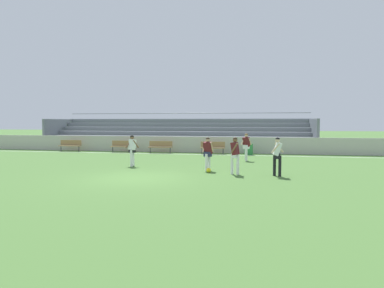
# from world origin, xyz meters

# --- Properties ---
(ground_plane) EXTENTS (160.00, 160.00, 0.00)m
(ground_plane) POSITION_xyz_m (0.00, 0.00, 0.00)
(ground_plane) COLOR #477033
(field_line_sideline) EXTENTS (44.00, 0.12, 0.01)m
(field_line_sideline) POSITION_xyz_m (0.00, 10.88, 0.00)
(field_line_sideline) COLOR white
(field_line_sideline) RESTS_ON ground
(sideline_wall) EXTENTS (48.00, 0.16, 1.22)m
(sideline_wall) POSITION_xyz_m (0.00, 12.45, 0.61)
(sideline_wall) COLOR #BCB7AD
(sideline_wall) RESTS_ON ground
(bleacher_stand) EXTENTS (22.77, 5.03, 3.18)m
(bleacher_stand) POSITION_xyz_m (-2.11, 15.68, 1.38)
(bleacher_stand) COLOR #9EA3AD
(bleacher_stand) RESTS_ON ground
(bench_far_left) EXTENTS (1.80, 0.40, 0.90)m
(bench_far_left) POSITION_xyz_m (-5.43, 11.53, 0.55)
(bench_far_left) COLOR #99754C
(bench_far_left) RESTS_ON ground
(bench_centre_sideline) EXTENTS (1.80, 0.40, 0.90)m
(bench_centre_sideline) POSITION_xyz_m (-2.39, 11.53, 0.55)
(bench_centre_sideline) COLOR #99754C
(bench_centre_sideline) RESTS_ON ground
(bench_near_wall_gap) EXTENTS (1.80, 0.40, 0.90)m
(bench_near_wall_gap) POSITION_xyz_m (-9.85, 11.53, 0.55)
(bench_near_wall_gap) COLOR #99754C
(bench_near_wall_gap) RESTS_ON ground
(bench_far_right) EXTENTS (1.80, 0.40, 0.90)m
(bench_far_right) POSITION_xyz_m (1.57, 11.53, 0.55)
(bench_far_right) COLOR #99754C
(bench_far_right) RESTS_ON ground
(trash_bin) EXTENTS (0.60, 0.60, 0.78)m
(trash_bin) POSITION_xyz_m (4.19, 11.45, 0.39)
(trash_bin) COLOR #2D7F3D
(trash_bin) RESTS_ON ground
(player_dark_trailing_run) EXTENTS (0.42, 0.58, 1.67)m
(player_dark_trailing_run) POSITION_xyz_m (3.94, 1.86, 1.00)
(player_dark_trailing_run) COLOR white
(player_dark_trailing_run) RESTS_ON ground
(player_dark_dropping_back) EXTENTS (0.54, 0.41, 1.61)m
(player_dark_dropping_back) POSITION_xyz_m (2.56, 2.82, 0.95)
(player_dark_dropping_back) COLOR white
(player_dark_dropping_back) RESTS_ON ground
(player_dark_on_ball) EXTENTS (0.68, 0.47, 1.65)m
(player_dark_on_ball) POSITION_xyz_m (4.18, 7.48, 0.98)
(player_dark_on_ball) COLOR white
(player_dark_on_ball) RESTS_ON ground
(player_white_deep_cover) EXTENTS (0.57, 0.45, 1.69)m
(player_white_deep_cover) POSITION_xyz_m (5.77, 1.71, 1.01)
(player_white_deep_cover) COLOR black
(player_white_deep_cover) RESTS_ON ground
(player_white_pressing_high) EXTENTS (0.67, 0.46, 1.65)m
(player_white_pressing_high) POSITION_xyz_m (-1.65, 3.73, 0.98)
(player_white_pressing_high) COLOR white
(player_white_pressing_high) RESTS_ON ground
(soccer_ball) EXTENTS (0.22, 0.22, 0.22)m
(soccer_ball) POSITION_xyz_m (2.70, 2.17, 0.11)
(soccer_ball) COLOR yellow
(soccer_ball) RESTS_ON ground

